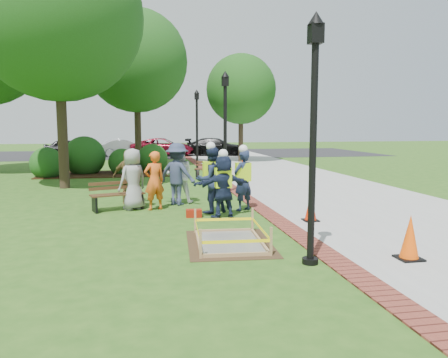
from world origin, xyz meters
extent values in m
plane|color=#285116|center=(0.00, 0.00, 0.00)|extent=(100.00, 100.00, 0.00)
cube|color=#9E9E99|center=(5.00, 10.00, 0.01)|extent=(6.00, 60.00, 0.02)
cube|color=maroon|center=(1.75, 10.00, 0.01)|extent=(0.50, 60.00, 0.03)
cube|color=#381E0F|center=(-3.00, 12.00, 0.02)|extent=(7.00, 3.00, 0.05)
cube|color=black|center=(0.00, 27.00, 0.00)|extent=(36.00, 12.00, 0.01)
cube|color=#47331E|center=(0.12, -1.47, 0.00)|extent=(1.85, 2.41, 0.01)
cube|color=gray|center=(0.12, -1.47, 0.02)|extent=(1.32, 1.88, 0.04)
cube|color=tan|center=(0.12, -1.47, 0.04)|extent=(1.45, 2.01, 0.08)
cube|color=tan|center=(0.12, -1.47, 0.28)|extent=(1.48, 2.04, 0.55)
cube|color=yellow|center=(0.12, -1.47, 0.30)|extent=(1.43, 1.98, 0.06)
cube|color=#52361C|center=(-2.32, 2.58, 0.46)|extent=(1.56, 0.88, 0.04)
cube|color=#52361C|center=(-2.39, 2.81, 0.69)|extent=(1.43, 0.50, 0.24)
cube|color=black|center=(-2.32, 2.58, 0.22)|extent=(1.44, 0.90, 0.44)
cube|color=#582D1E|center=(1.42, 9.23, 0.45)|extent=(1.53, 0.93, 0.04)
cube|color=#582D1E|center=(1.50, 9.45, 0.68)|extent=(1.39, 0.56, 0.24)
cube|color=black|center=(1.42, 9.23, 0.22)|extent=(1.42, 0.93, 0.43)
cube|color=black|center=(3.07, -3.14, 0.03)|extent=(0.42, 0.42, 0.06)
cone|color=#FF5308|center=(3.07, -3.14, 0.44)|extent=(0.33, 0.33, 0.78)
cube|color=black|center=(2.52, 0.18, 0.02)|extent=(0.38, 0.38, 0.05)
cone|color=red|center=(2.52, 0.18, 0.40)|extent=(0.30, 0.30, 0.69)
cube|color=black|center=(3.18, 10.61, 0.03)|extent=(0.42, 0.42, 0.05)
cone|color=red|center=(3.18, 10.61, 0.44)|extent=(0.33, 0.33, 0.77)
cube|color=maroon|center=(-0.30, 1.24, 0.10)|extent=(0.43, 0.25, 0.21)
cylinder|color=black|center=(1.25, -3.00, 1.90)|extent=(0.12, 0.12, 3.80)
cube|color=black|center=(1.25, -3.00, 3.90)|extent=(0.22, 0.22, 0.32)
cone|color=black|center=(1.25, -3.00, 4.15)|extent=(0.28, 0.28, 0.22)
cylinder|color=black|center=(1.25, -3.00, 0.05)|extent=(0.28, 0.28, 0.10)
cylinder|color=black|center=(1.25, 5.00, 1.90)|extent=(0.12, 0.12, 3.80)
cube|color=black|center=(1.25, 5.00, 3.90)|extent=(0.22, 0.22, 0.32)
cone|color=black|center=(1.25, 5.00, 4.15)|extent=(0.28, 0.28, 0.22)
cylinder|color=black|center=(1.25, 5.00, 0.05)|extent=(0.28, 0.28, 0.10)
cylinder|color=black|center=(1.25, 13.00, 1.90)|extent=(0.12, 0.12, 3.80)
cube|color=black|center=(1.25, 13.00, 3.90)|extent=(0.22, 0.22, 0.32)
cone|color=black|center=(1.25, 13.00, 4.15)|extent=(0.28, 0.28, 0.22)
cylinder|color=black|center=(1.25, 13.00, 0.05)|extent=(0.28, 0.28, 0.10)
cylinder|color=#3D2D1E|center=(-4.57, 7.49, 2.64)|extent=(0.38, 0.38, 5.28)
sphere|color=#1E4915|center=(-4.57, 7.49, 6.41)|extent=(6.29, 6.29, 6.29)
cylinder|color=#3D2D1E|center=(-1.84, 16.08, 2.49)|extent=(0.38, 0.38, 4.99)
sphere|color=#1E4915|center=(-1.84, 16.08, 6.06)|extent=(5.87, 5.87, 5.87)
cylinder|color=#3D2D1E|center=(4.76, 18.03, 1.94)|extent=(0.31, 0.31, 3.89)
sphere|color=#1E4915|center=(4.76, 18.03, 4.72)|extent=(4.51, 4.51, 4.51)
sphere|color=#1E4915|center=(-5.95, 11.19, 0.00)|extent=(1.51, 1.51, 1.51)
sphere|color=#1E4915|center=(-4.42, 12.48, 0.00)|extent=(2.02, 2.02, 2.02)
sphere|color=#1E4915|center=(-2.60, 12.13, 0.00)|extent=(1.36, 1.36, 1.36)
sphere|color=#1E4915|center=(-1.11, 12.74, 0.00)|extent=(1.57, 1.57, 1.57)
sphere|color=#1E4915|center=(-2.60, 12.99, 0.00)|extent=(0.89, 0.89, 0.89)
imported|color=gray|center=(-1.88, 2.61, 0.88)|extent=(0.67, 0.62, 1.75)
imported|color=orange|center=(-1.28, 2.45, 0.84)|extent=(0.63, 0.52, 1.67)
imported|color=white|center=(-0.49, 3.40, 0.87)|extent=(0.59, 0.41, 1.75)
imported|color=brown|center=(-2.04, 3.61, 0.82)|extent=(0.59, 0.45, 1.65)
imported|color=#2E3752|center=(-0.58, 3.11, 0.94)|extent=(0.71, 0.66, 1.87)
imported|color=#1A1F43|center=(0.45, 1.06, 0.82)|extent=(0.59, 0.44, 1.65)
cube|color=#ABDF12|center=(0.45, 1.06, 1.06)|extent=(0.42, 0.26, 0.52)
sphere|color=white|center=(0.45, 1.06, 1.67)|extent=(0.25, 0.25, 0.25)
imported|color=#171F3E|center=(1.18, 1.89, 0.86)|extent=(0.65, 0.58, 1.72)
cube|color=#ABDF12|center=(1.18, 1.89, 1.10)|extent=(0.42, 0.26, 0.52)
sphere|color=white|center=(1.18, 1.89, 1.74)|extent=(0.25, 0.25, 0.25)
imported|color=#1C214B|center=(0.24, 1.75, 0.91)|extent=(0.68, 0.56, 1.81)
cube|color=#ABDF12|center=(0.24, 1.75, 1.16)|extent=(0.42, 0.26, 0.52)
sphere|color=white|center=(0.24, 1.75, 1.84)|extent=(0.25, 0.25, 0.25)
imported|color=#242325|center=(-7.18, 25.79, 0.00)|extent=(2.37, 4.59, 1.44)
imported|color=#A3A2A7|center=(-3.01, 24.92, 0.00)|extent=(2.74, 4.63, 1.41)
imported|color=maroon|center=(0.02, 24.63, 0.00)|extent=(2.67, 4.90, 1.52)
imported|color=black|center=(4.15, 24.11, 0.00)|extent=(3.00, 4.98, 1.52)
camera|label=1|loc=(-1.59, -9.99, 2.41)|focal=35.00mm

